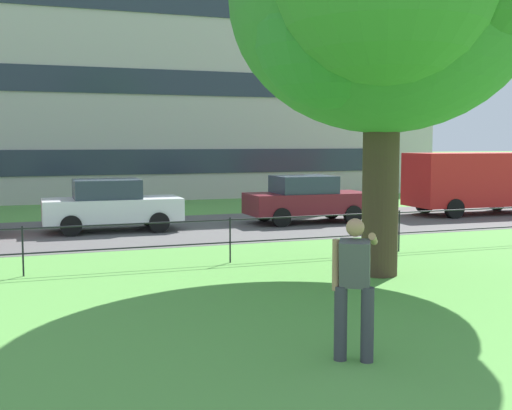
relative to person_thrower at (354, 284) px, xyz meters
The scene contains 7 objects.
street_strip 12.99m from the person_thrower, 96.31° to the left, with size 80.00×7.08×0.01m, color #565454.
park_fence 7.03m from the person_thrower, 101.70° to the left, with size 38.75×0.04×1.00m.
person_thrower is the anchor object (origin of this frame).
car_white_left 13.15m from the person_thrower, 93.94° to the left, with size 4.06×1.92×1.54m.
car_maroon_right 14.08m from the person_thrower, 67.38° to the left, with size 4.04×1.89×1.54m.
panel_van_center 17.99m from the person_thrower, 47.02° to the left, with size 5.07×2.25×2.24m.
apartment_building_background 29.36m from the person_thrower, 88.93° to the left, with size 33.45×11.24×17.95m.
Camera 1 is at (-2.52, -0.15, 2.65)m, focal length 47.63 mm.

